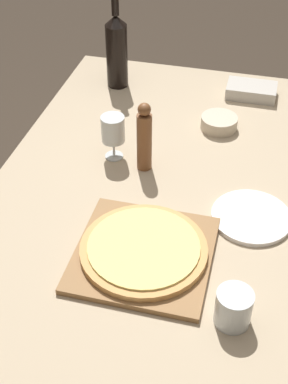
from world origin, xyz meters
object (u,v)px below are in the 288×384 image
at_px(wine_bottle, 117,50).
at_px(small_bowl, 219,123).
at_px(pizza, 144,249).
at_px(wine_glass, 113,130).
at_px(pepper_mill, 144,138).

xyz_separation_m(wine_bottle, small_bowl, (0.44, -0.22, -0.13)).
bearing_deg(small_bowl, pizza, -99.08).
bearing_deg(small_bowl, wine_bottle, 153.81).
bearing_deg(wine_glass, small_bowl, 39.29).
bearing_deg(pizza, small_bowl, 80.92).
relative_size(pizza, wine_glass, 2.21).
xyz_separation_m(wine_glass, small_bowl, (0.31, 0.26, -0.08)).
distance_m(pizza, wine_glass, 0.47).
distance_m(wine_bottle, small_bowl, 0.51).
height_order(pizza, pepper_mill, pepper_mill).
bearing_deg(wine_bottle, pepper_mill, -64.79).
bearing_deg(wine_glass, pepper_mill, -15.56).
distance_m(pizza, small_bowl, 0.68).
xyz_separation_m(pizza, pepper_mill, (-0.09, 0.38, 0.08)).
distance_m(wine_bottle, pepper_mill, 0.56).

